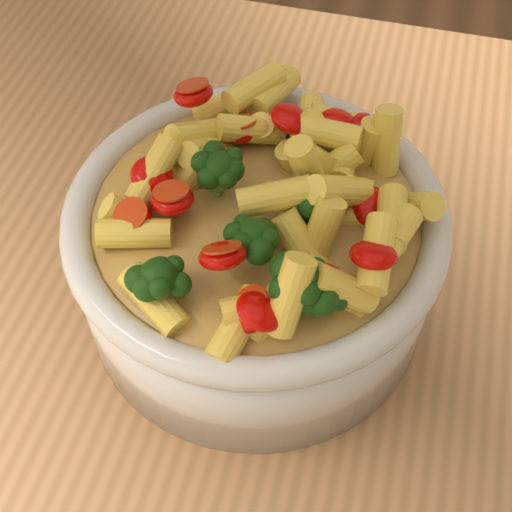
# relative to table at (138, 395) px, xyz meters

# --- Properties ---
(table) EXTENTS (1.20, 0.80, 0.90)m
(table) POSITION_rel_table_xyz_m (0.00, 0.00, 0.00)
(table) COLOR #B07A4B
(table) RESTS_ON ground
(serving_bowl) EXTENTS (0.23, 0.23, 0.10)m
(serving_bowl) POSITION_rel_table_xyz_m (0.08, 0.05, 0.15)
(serving_bowl) COLOR silver
(serving_bowl) RESTS_ON table
(pasta_salad) EXTENTS (0.19, 0.19, 0.04)m
(pasta_salad) POSITION_rel_table_xyz_m (0.08, 0.05, 0.22)
(pasta_salad) COLOR #FFD850
(pasta_salad) RESTS_ON serving_bowl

